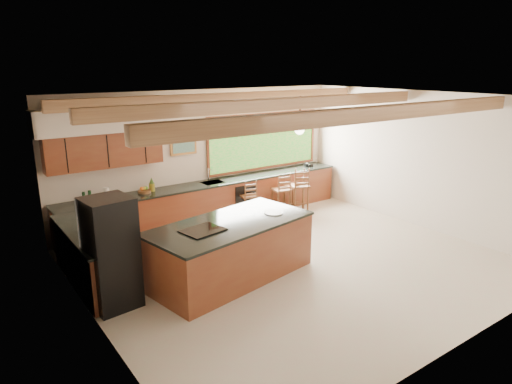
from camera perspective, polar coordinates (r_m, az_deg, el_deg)
ground at (r=8.58m, az=4.72°, el=-8.72°), size 7.20×7.20×0.00m
room_shell at (r=8.33m, az=1.25°, el=6.53°), size 7.27×6.54×3.02m
counter_run at (r=9.96m, az=-8.29°, el=-2.47°), size 7.12×3.10×1.22m
island at (r=7.82m, az=-3.21°, el=-7.21°), size 3.03×1.81×1.01m
refrigerator at (r=7.11m, az=-17.68°, el=-7.31°), size 0.73×0.71×1.70m
bar_stool_a at (r=10.55m, az=-0.82°, el=-0.61°), size 0.41×0.41×0.97m
bar_stool_b at (r=11.02m, az=5.67°, el=0.66°), size 0.56×0.56×1.18m
bar_stool_c at (r=10.87m, az=3.34°, el=0.17°), size 0.45×0.45×1.07m
bar_stool_d at (r=11.13m, az=4.99°, el=0.61°), size 0.47×0.47×1.11m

